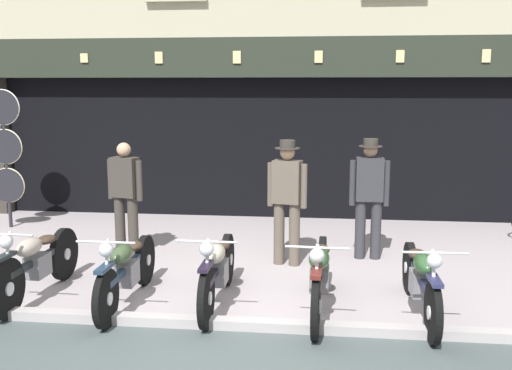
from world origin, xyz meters
name	(u,v)px	position (x,y,z in m)	size (l,w,h in m)	color
shop_facade	(285,122)	(0.00, 7.02, 1.69)	(11.67, 4.42, 6.20)	black
motorcycle_left	(36,262)	(-2.47, 0.71, 0.43)	(0.62, 2.00, 0.93)	black
motorcycle_center_left	(126,269)	(-1.36, 0.62, 0.42)	(0.62, 1.99, 0.91)	black
motorcycle_center	(217,269)	(-0.34, 0.73, 0.42)	(0.62, 2.02, 0.91)	black
motorcycle_center_right	(319,274)	(0.81, 0.63, 0.43)	(0.62, 2.10, 0.93)	black
motorcycle_right	(421,279)	(1.89, 0.65, 0.41)	(0.62, 2.05, 0.90)	black
salesman_left	(125,194)	(-1.99, 2.51, 0.92)	(0.55, 0.30, 1.66)	#38332D
shopkeeper_center	(287,196)	(0.35, 2.34, 0.97)	(0.55, 0.34, 1.74)	brown
salesman_right	(369,193)	(1.48, 2.77, 0.96)	(0.56, 0.33, 1.73)	#2D2D33
tyre_sign_pole	(5,148)	(-4.61, 3.98, 1.39)	(0.62, 0.07, 2.40)	#232328
advert_board_near	(393,118)	(2.08, 5.40, 1.88)	(0.70, 0.03, 1.06)	beige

